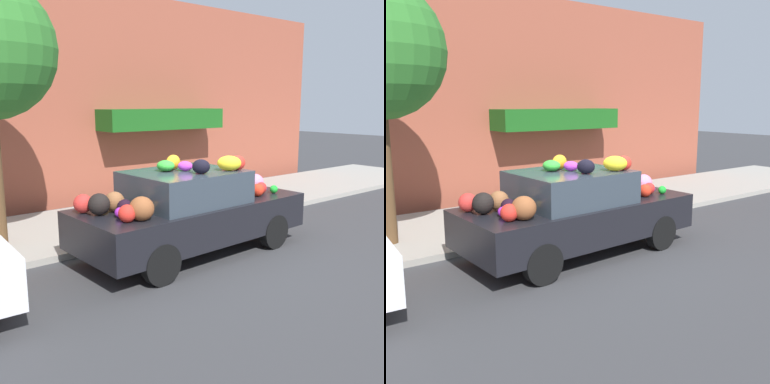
% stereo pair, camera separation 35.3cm
% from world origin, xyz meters
% --- Properties ---
extents(ground_plane, '(60.00, 60.00, 0.00)m').
position_xyz_m(ground_plane, '(0.00, 0.00, 0.00)').
color(ground_plane, '#38383A').
extents(sidewalk_curb, '(24.00, 3.20, 0.12)m').
position_xyz_m(sidewalk_curb, '(0.00, 2.70, 0.06)').
color(sidewalk_curb, '#9E998E').
rests_on(sidewalk_curb, ground).
extents(building_facade, '(18.00, 1.20, 5.41)m').
position_xyz_m(building_facade, '(0.14, 4.92, 2.68)').
color(building_facade, '#9E4C38').
rests_on(building_facade, ground).
extents(fire_hydrant, '(0.20, 0.20, 0.70)m').
position_xyz_m(fire_hydrant, '(2.67, 1.45, 0.46)').
color(fire_hydrant, gold).
rests_on(fire_hydrant, sidewalk_curb).
extents(art_car, '(4.22, 1.89, 1.73)m').
position_xyz_m(art_car, '(-0.05, 0.08, 0.78)').
color(art_car, black).
rests_on(art_car, ground).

